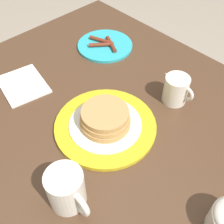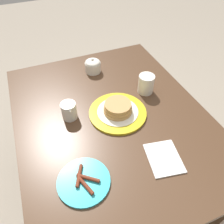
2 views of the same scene
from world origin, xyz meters
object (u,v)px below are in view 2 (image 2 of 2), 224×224
Objects in this scene: sugar_bowl at (93,66)px; creamer_pitcher at (69,110)px; coffee_mug at (146,83)px; napkin at (164,158)px; pancake_plate at (118,111)px; side_plate_bacon at (84,181)px.

creamer_pitcher is at bearing 144.80° from sugar_bowl.
coffee_mug reaches higher than napkin.
pancake_plate is at bearing 13.68° from napkin.
creamer_pitcher is 1.20× the size of sugar_bowl.
pancake_plate is 1.40× the size of side_plate_bacon.
sugar_bowl is (0.31, -0.22, -0.00)m from creamer_pitcher.
side_plate_bacon is (-0.28, 0.26, -0.01)m from pancake_plate.
pancake_plate is 1.55× the size of napkin.
sugar_bowl is (0.28, 0.20, -0.01)m from coffee_mug.
side_plate_bacon is at bearing 85.81° from napkin.
napkin is at bearing -166.32° from pancake_plate.
side_plate_bacon is at bearing 137.17° from pancake_plate.
pancake_plate is 0.38m from side_plate_bacon.
coffee_mug is at bearing -84.96° from creamer_pitcher.
creamer_pitcher is (-0.04, 0.42, -0.01)m from coffee_mug.
side_plate_bacon is 0.70m from sugar_bowl.
creamer_pitcher is 0.47m from napkin.
coffee_mug reaches higher than pancake_plate.
sugar_bowl is 0.68m from napkin.
sugar_bowl reaches higher than napkin.
coffee_mug reaches higher than creamer_pitcher.
coffee_mug is 0.34m from sugar_bowl.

